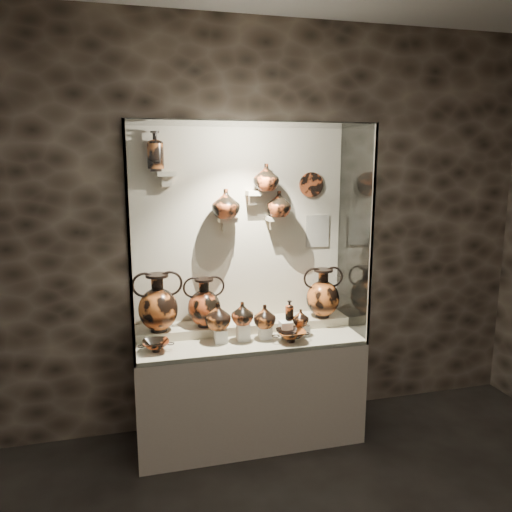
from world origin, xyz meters
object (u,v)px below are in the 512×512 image
at_px(amphora_mid, 204,302).
at_px(jug_e, 300,318).
at_px(jug_b, 242,313).
at_px(ovoid_vase_b, 266,177).
at_px(jug_c, 265,316).
at_px(ovoid_vase_c, 279,204).
at_px(kylix_right, 291,335).
at_px(lekythos_tall, 155,149).
at_px(lekythos_small, 289,309).
at_px(kylix_left, 156,345).
at_px(ovoid_vase_a, 226,204).
at_px(jug_a, 218,316).
at_px(amphora_left, 158,303).
at_px(amphora_right, 323,293).

xyz_separation_m(amphora_mid, jug_e, (0.70, -0.20, -0.11)).
distance_m(jug_b, ovoid_vase_b, 1.04).
xyz_separation_m(jug_c, ovoid_vase_c, (0.18, 0.26, 0.81)).
relative_size(kylix_right, lekythos_tall, 0.85).
xyz_separation_m(amphora_mid, lekythos_small, (0.62, -0.17, -0.05)).
height_order(lekythos_small, kylix_left, lekythos_small).
relative_size(jug_e, ovoid_vase_a, 0.58).
xyz_separation_m(jug_c, ovoid_vase_a, (-0.24, 0.25, 0.82)).
xyz_separation_m(amphora_mid, ovoid_vase_b, (0.50, 0.05, 0.93)).
relative_size(jug_b, lekythos_tall, 0.53).
xyz_separation_m(kylix_left, ovoid_vase_b, (0.88, 0.30, 1.14)).
bearing_deg(amphora_mid, lekythos_small, 3.97).
relative_size(jug_a, lekythos_tall, 0.62).
bearing_deg(lekythos_tall, jug_e, -10.69).
distance_m(amphora_left, kylix_right, 1.01).
relative_size(lekythos_small, kylix_left, 0.72).
height_order(jug_a, lekythos_tall, lekythos_tall).
distance_m(lekythos_tall, ovoid_vase_b, 0.84).
xyz_separation_m(amphora_right, lekythos_small, (-0.34, -0.17, -0.06)).
relative_size(jug_b, kylix_right, 0.62).
bearing_deg(ovoid_vase_b, ovoid_vase_c, -11.98).
bearing_deg(ovoid_vase_a, amphora_left, 166.02).
distance_m(jug_e, lekythos_small, 0.11).
relative_size(amphora_right, jug_e, 3.09).
distance_m(lekythos_small, ovoid_vase_c, 0.81).
relative_size(amphora_left, jug_a, 2.19).
xyz_separation_m(amphora_left, amphora_mid, (0.35, 0.02, -0.03)).
relative_size(jug_b, ovoid_vase_a, 0.77).
bearing_deg(amphora_mid, jug_a, -47.61).
relative_size(jug_c, ovoid_vase_b, 0.85).
bearing_deg(kylix_right, amphora_left, 162.23).
relative_size(amphora_left, jug_e, 3.40).
distance_m(jug_a, ovoid_vase_c, 0.98).
height_order(jug_a, ovoid_vase_c, ovoid_vase_c).
relative_size(amphora_mid, lekythos_tall, 1.17).
bearing_deg(amphora_mid, kylix_right, -7.86).
bearing_deg(kylix_right, lekythos_small, 75.96).
bearing_deg(amphora_left, amphora_right, -7.54).
bearing_deg(ovoid_vase_a, ovoid_vase_b, -20.03).
distance_m(jug_c, ovoid_vase_a, 0.89).
height_order(amphora_left, amphora_mid, amphora_left).
xyz_separation_m(amphora_left, ovoid_vase_c, (0.95, 0.08, 0.70)).
height_order(jug_e, lekythos_tall, lekythos_tall).
bearing_deg(ovoid_vase_b, jug_a, -166.03).
distance_m(ovoid_vase_a, ovoid_vase_c, 0.42).
bearing_deg(ovoid_vase_c, amphora_right, -4.76).
height_order(jug_b, lekythos_tall, lekythos_tall).
height_order(amphora_mid, kylix_right, amphora_mid).
xyz_separation_m(lekythos_small, lekythos_tall, (-0.94, 0.26, 1.19)).
relative_size(kylix_left, lekythos_tall, 0.75).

